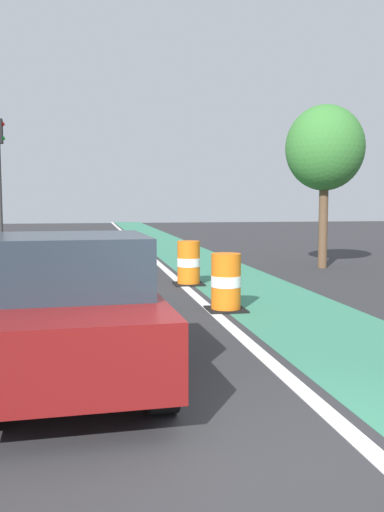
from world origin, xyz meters
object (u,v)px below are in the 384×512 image
object	(u,v)px
street_tree_sidewalk	(325,149)
parked_sedan_nearest	(73,309)
traffic_barrel_front	(226,283)
traffic_barrel_mid	(189,263)

from	to	relation	value
street_tree_sidewalk	parked_sedan_nearest	bearing A→B (deg)	-126.93
parked_sedan_nearest	street_tree_sidewalk	bearing A→B (deg)	53.07
traffic_barrel_front	traffic_barrel_mid	distance (m)	3.38
street_tree_sidewalk	traffic_barrel_mid	bearing A→B (deg)	-150.21
traffic_barrel_front	traffic_barrel_mid	xyz separation A→B (m)	(-0.11, 3.38, 0.00)
parked_sedan_nearest	traffic_barrel_mid	size ratio (longest dim) A/B	3.83
parked_sedan_nearest	traffic_barrel_mid	xyz separation A→B (m)	(2.63, 7.08, -0.30)
parked_sedan_nearest	traffic_barrel_mid	world-z (taller)	parked_sedan_nearest
traffic_barrel_mid	street_tree_sidewalk	bearing A→B (deg)	29.79
parked_sedan_nearest	traffic_barrel_front	world-z (taller)	parked_sedan_nearest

